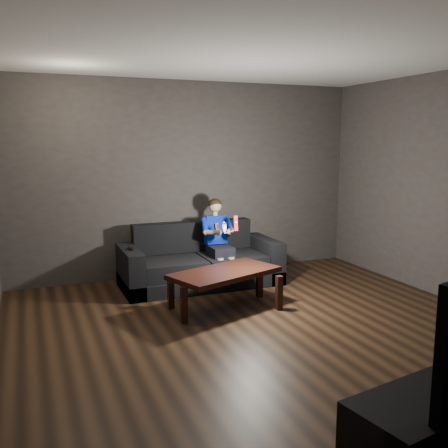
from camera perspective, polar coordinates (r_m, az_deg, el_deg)
name	(u,v)px	position (r m, az deg, el deg)	size (l,w,h in m)	color
floor	(268,334)	(5.07, 5.08, -12.37)	(5.00, 5.00, 0.00)	black
back_wall	(189,179)	(7.04, -4.03, 5.13)	(5.00, 0.04, 2.70)	#393331
ceiling	(273,49)	(4.77, 5.58, 19.30)	(5.00, 5.00, 0.02)	silver
sofa	(200,265)	(6.61, -2.76, -4.72)	(2.06, 0.89, 0.80)	black
child	(218,234)	(6.55, -0.68, -1.15)	(0.42, 0.52, 1.04)	black
wii_remote_red	(236,223)	(6.18, 1.34, 0.08)	(0.06, 0.08, 0.19)	red
nunchuk_white	(224,227)	(6.13, 0.03, -0.36)	(0.07, 0.09, 0.15)	white
wii_remote_black	(130,249)	(6.23, -10.65, -2.78)	(0.04, 0.14, 0.03)	black
coffee_table	(225,276)	(5.63, 0.08, -5.93)	(1.36, 1.00, 0.45)	black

